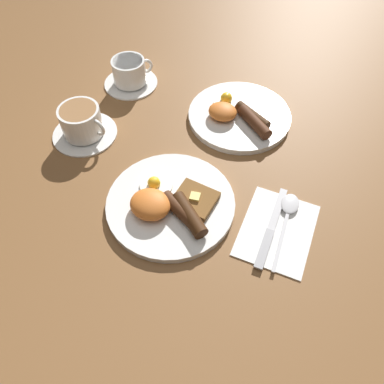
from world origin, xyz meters
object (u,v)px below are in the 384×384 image
spoon (288,211)px  teacup_near (82,124)px  breakfast_plate_far (239,115)px  knife (270,231)px  breakfast_plate_near (170,204)px  teacup_far (130,74)px

spoon → teacup_near: bearing=83.1°
teacup_near → spoon: 0.51m
breakfast_plate_far → spoon: size_ratio=1.35×
teacup_near → knife: (0.49, -0.07, -0.03)m
breakfast_plate_near → breakfast_plate_far: size_ratio=1.04×
breakfast_plate_near → spoon: size_ratio=1.41×
teacup_near → teacup_far: size_ratio=1.07×
breakfast_plate_far → teacup_near: size_ratio=1.65×
breakfast_plate_far → teacup_near: 0.38m
breakfast_plate_near → teacup_far: teacup_far is taller
teacup_far → knife: (0.50, -0.29, -0.03)m
teacup_far → knife: 0.57m
breakfast_plate_near → spoon: bearing=22.7°
breakfast_plate_near → breakfast_plate_far: bearing=85.1°
breakfast_plate_near → knife: 0.21m
spoon → knife: bearing=157.4°
breakfast_plate_near → knife: breakfast_plate_near is taller
breakfast_plate_near → spoon: 0.24m
breakfast_plate_near → teacup_far: (-0.29, 0.32, 0.02)m
teacup_far → spoon: bearing=-23.7°
breakfast_plate_far → spoon: bearing=-48.2°
teacup_near → teacup_far: teacup_near is taller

